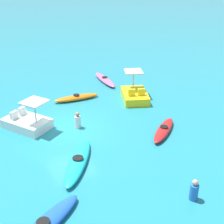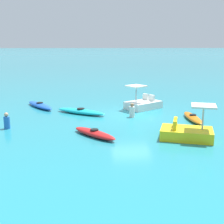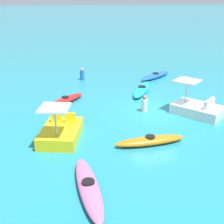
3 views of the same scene
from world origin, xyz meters
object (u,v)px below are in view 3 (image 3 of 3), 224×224
at_px(kayak_cyan, 142,89).
at_px(kayak_red, 65,100).
at_px(person_near_shore, 82,75).
at_px(person_by_kayaks, 144,104).
at_px(kayak_orange, 150,141).
at_px(pedal_boat_yellow, 61,131).
at_px(kayak_blue, 156,76).
at_px(pedal_boat_white, 197,108).
at_px(kayak_pink, 88,187).

height_order(kayak_cyan, kayak_red, same).
height_order(person_near_shore, person_by_kayaks, same).
bearing_deg(person_near_shore, kayak_orange, -173.93).
bearing_deg(kayak_orange, person_near_shore, 6.07).
bearing_deg(kayak_red, person_by_kayaks, -121.13).
relative_size(kayak_orange, pedal_boat_yellow, 1.06).
height_order(kayak_cyan, kayak_blue, same).
height_order(pedal_boat_white, person_by_kayaks, pedal_boat_white).
height_order(kayak_blue, kayak_orange, same).
height_order(kayak_cyan, person_near_shore, person_near_shore).
distance_m(kayak_cyan, pedal_boat_yellow, 7.62).
distance_m(kayak_pink, pedal_boat_white, 7.99).
bearing_deg(kayak_cyan, kayak_orange, 162.48).
bearing_deg(pedal_boat_yellow, kayak_pink, -172.45).
bearing_deg(kayak_cyan, pedal_boat_yellow, 133.48).
bearing_deg(kayak_cyan, kayak_blue, -36.04).
bearing_deg(kayak_pink, pedal_boat_white, -53.66).
distance_m(kayak_orange, pedal_boat_white, 4.25).
bearing_deg(kayak_cyan, kayak_pink, 150.77).
bearing_deg(person_by_kayaks, pedal_boat_yellow, 114.65).
bearing_deg(kayak_orange, pedal_boat_yellow, 67.54).
xyz_separation_m(kayak_pink, person_by_kayaks, (5.81, -3.99, 0.22)).
bearing_deg(kayak_cyan, person_near_shore, 40.32).
height_order(kayak_orange, pedal_boat_yellow, pedal_boat_yellow).
xyz_separation_m(kayak_red, person_near_shore, (4.64, -1.69, 0.22)).
relative_size(person_near_shore, person_by_kayaks, 1.00).
relative_size(pedal_boat_yellow, person_near_shore, 3.12).
xyz_separation_m(pedal_boat_yellow, person_by_kayaks, (2.06, -4.48, 0.05)).
bearing_deg(kayak_red, person_near_shore, -20.02).
xyz_separation_m(kayak_red, kayak_blue, (3.85, -7.08, -0.00)).
height_order(kayak_red, person_by_kayaks, person_by_kayaks).
xyz_separation_m(kayak_orange, person_near_shore, (10.45, 1.11, 0.22)).
distance_m(pedal_boat_yellow, person_by_kayaks, 4.93).
height_order(kayak_red, kayak_pink, same).
xyz_separation_m(kayak_pink, kayak_orange, (2.33, -2.93, 0.00)).
relative_size(kayak_blue, pedal_boat_yellow, 1.19).
distance_m(kayak_blue, person_by_kayaks, 6.97).
height_order(kayak_red, kayak_blue, same).
bearing_deg(kayak_cyan, person_by_kayaks, 161.82).
distance_m(kayak_pink, kayak_blue, 13.99).
bearing_deg(person_near_shore, kayak_cyan, -139.68).
bearing_deg(kayak_orange, kayak_cyan, -17.52).
xyz_separation_m(kayak_cyan, person_by_kayaks, (-3.19, 1.05, 0.22)).
xyz_separation_m(kayak_red, person_by_kayaks, (-2.33, -3.86, 0.22)).
distance_m(kayak_cyan, kayak_blue, 3.70).
xyz_separation_m(kayak_pink, kayak_blue, (11.99, -7.21, 0.00)).
bearing_deg(person_near_shore, kayak_pink, 171.90).
distance_m(kayak_blue, kayak_orange, 10.56).
distance_m(kayak_pink, pedal_boat_yellow, 3.79).
distance_m(pedal_boat_yellow, pedal_boat_white, 7.00).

